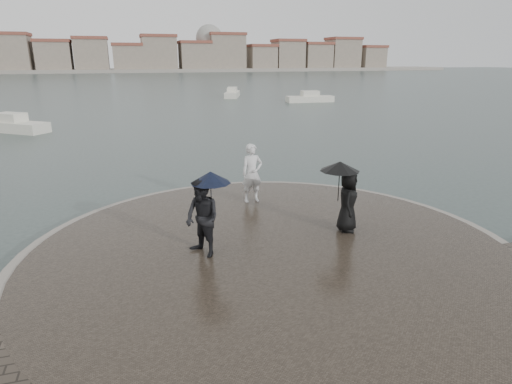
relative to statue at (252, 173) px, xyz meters
name	(u,v)px	position (x,y,z in m)	size (l,w,h in m)	color
ground	(335,346)	(-0.60, -7.19, -1.33)	(400.00, 400.00, 0.00)	#2B3835
kerb_ring	(271,255)	(-0.60, -3.69, -1.17)	(12.50, 12.50, 0.32)	gray
quay_tip	(271,255)	(-0.60, -3.69, -1.15)	(11.90, 11.90, 0.36)	#2D261E
statue	(252,173)	(0.00, 0.00, 0.00)	(0.70, 0.46, 1.93)	silver
visitor_left	(204,211)	(-2.24, -3.53, 0.14)	(1.27, 1.15, 2.04)	black
visitor_right	(346,192)	(1.69, -3.16, 0.15)	(1.22, 1.12, 1.95)	black
far_skyline	(109,56)	(-6.89, 153.52, 4.28)	(260.00, 20.00, 37.00)	gray
boats	(212,103)	(5.27, 32.41, -0.95)	(33.97, 27.49, 1.50)	silver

